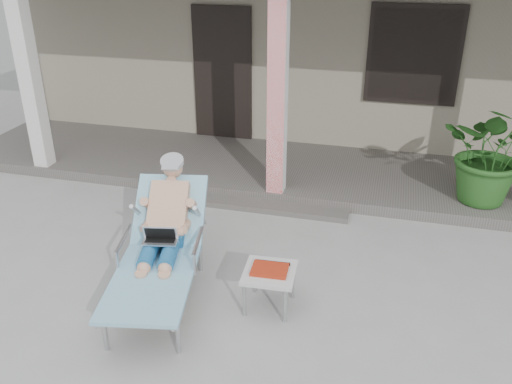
# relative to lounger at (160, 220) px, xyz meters

# --- Properties ---
(ground) EXTENTS (60.00, 60.00, 0.00)m
(ground) POSITION_rel_lounger_xyz_m (0.64, 0.07, -0.77)
(ground) COLOR #9E9E99
(ground) RESTS_ON ground
(house) EXTENTS (10.40, 5.40, 3.30)m
(house) POSITION_rel_lounger_xyz_m (0.64, 6.57, 0.90)
(house) COLOR gray
(house) RESTS_ON ground
(porch_deck) EXTENTS (10.00, 2.00, 0.15)m
(porch_deck) POSITION_rel_lounger_xyz_m (0.64, 3.07, -0.69)
(porch_deck) COLOR #605B56
(porch_deck) RESTS_ON ground
(porch_step) EXTENTS (2.00, 0.30, 0.07)m
(porch_step) POSITION_rel_lounger_xyz_m (0.64, 1.92, -0.73)
(porch_step) COLOR #605B56
(porch_step) RESTS_ON ground
(lounger) EXTENTS (1.06, 1.99, 1.25)m
(lounger) POSITION_rel_lounger_xyz_m (0.00, 0.00, 0.00)
(lounger) COLOR #B7B7BC
(lounger) RESTS_ON ground
(side_table) EXTENTS (0.51, 0.51, 0.43)m
(side_table) POSITION_rel_lounger_xyz_m (1.09, -0.04, -0.40)
(side_table) COLOR beige
(side_table) RESTS_ON ground
(potted_palm) EXTENTS (1.39, 1.27, 1.31)m
(potted_palm) POSITION_rel_lounger_xyz_m (3.29, 2.56, 0.04)
(potted_palm) COLOR #26591E
(potted_palm) RESTS_ON porch_deck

